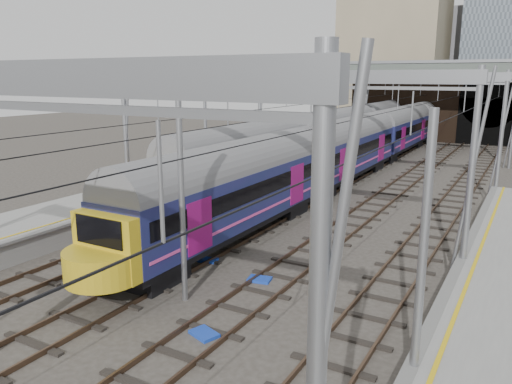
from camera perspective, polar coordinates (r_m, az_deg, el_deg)
The scene contains 12 objects.
ground at distance 16.65m, azimuth -12.42°, elevation -14.50°, with size 160.00×160.00×0.00m, color #38332D.
platform_left at distance 25.28m, azimuth -26.10°, elevation -4.52°, with size 4.32×55.00×1.12m.
tracks at distance 28.73m, azimuth 7.89°, elevation -2.37°, with size 14.40×80.00×0.22m.
overhead_line at distance 33.85m, azimuth 12.42°, elevation 11.01°, with size 16.80×80.00×8.00m.
retaining_wall at distance 63.41m, azimuth 21.95°, elevation 9.19°, with size 28.00×2.75×9.00m.
overbridge at distance 57.69m, azimuth 19.95°, elevation 11.99°, with size 28.00×3.00×9.25m.
city_skyline at distance 82.16m, azimuth 25.65°, elevation 18.50°, with size 37.50×27.50×60.00m.
train_main at distance 44.61m, azimuth 13.71°, elevation 6.07°, with size 2.74×63.29×4.73m.
train_second at distance 46.08m, azimuth 8.99°, elevation 6.53°, with size 2.78×48.25×4.79m.
equip_cover_a at distance 19.35m, azimuth 0.40°, elevation -9.95°, with size 0.86×0.61×0.10m, color #183DB7.
equip_cover_b at distance 21.37m, azimuth -5.53°, elevation -7.74°, with size 0.79×0.56×0.09m, color #183DB7.
equip_cover_c at distance 15.71m, azimuth -5.95°, elevation -15.81°, with size 0.85×0.60×0.10m, color #183DB7.
Camera 1 is at (10.12, -10.79, 7.63)m, focal length 35.00 mm.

